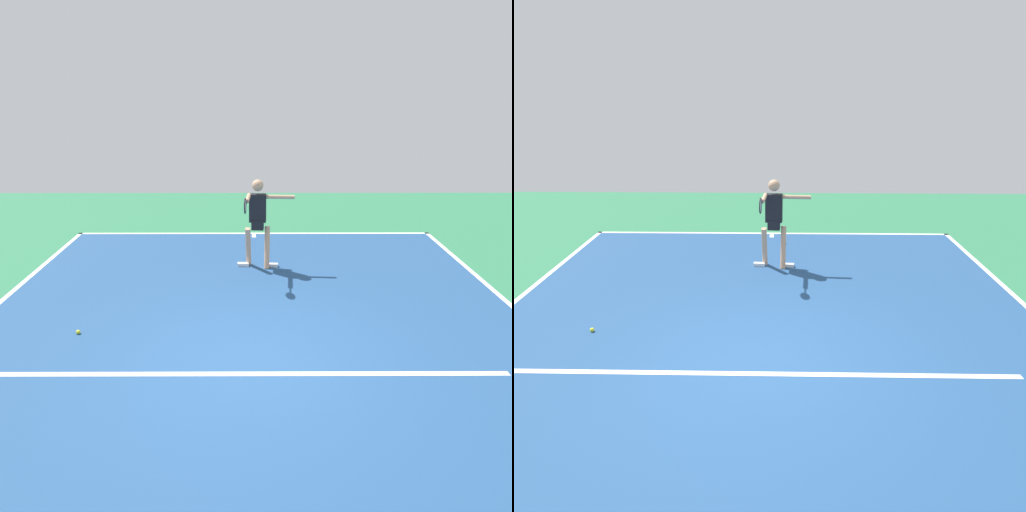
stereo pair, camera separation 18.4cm
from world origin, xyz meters
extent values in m
plane|color=#2D754C|center=(0.00, 0.00, 0.00)|extent=(22.12, 22.12, 0.00)
cube|color=navy|center=(0.00, 0.00, 0.00)|extent=(9.01, 12.37, 0.00)
cube|color=white|center=(0.00, -6.14, 0.00)|extent=(9.01, 0.10, 0.01)
cube|color=white|center=(0.00, 0.23, 0.00)|extent=(6.76, 0.10, 0.01)
cube|color=white|center=(0.00, -5.94, 0.00)|extent=(0.10, 0.30, 0.01)
cylinder|color=tan|center=(-0.28, -3.74, 0.43)|extent=(0.13, 0.33, 0.88)
cube|color=white|center=(-0.39, -3.74, 0.04)|extent=(0.25, 0.12, 0.07)
cylinder|color=tan|center=(0.11, -3.77, 0.43)|extent=(0.13, 0.33, 0.88)
cube|color=white|center=(0.22, -3.78, 0.04)|extent=(0.25, 0.12, 0.07)
cube|color=black|center=(-0.08, -3.76, 0.91)|extent=(0.26, 0.22, 0.20)
cube|color=black|center=(-0.08, -3.76, 1.26)|extent=(0.35, 0.20, 0.57)
sphere|color=tan|center=(-0.08, -3.76, 1.72)|extent=(0.23, 0.23, 0.23)
cylinder|color=tan|center=(-0.53, -3.73, 1.49)|extent=(0.57, 0.12, 0.08)
cylinder|color=tan|center=(0.11, -3.48, 1.52)|extent=(0.12, 0.57, 0.08)
cylinder|color=black|center=(0.14, -3.09, 1.52)|extent=(0.05, 0.22, 0.03)
torus|color=black|center=(0.15, -2.85, 1.52)|extent=(0.04, 0.29, 0.29)
cylinder|color=silver|center=(0.15, -2.85, 1.52)|extent=(0.02, 0.25, 0.25)
sphere|color=yellow|center=(2.69, -0.86, 0.03)|extent=(0.07, 0.07, 0.07)
sphere|color=#CCE033|center=(-0.33, -5.34, 0.03)|extent=(0.07, 0.07, 0.07)
camera|label=1|loc=(-0.01, 5.66, 3.59)|focal=33.65mm
camera|label=2|loc=(-0.20, 5.66, 3.59)|focal=33.65mm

